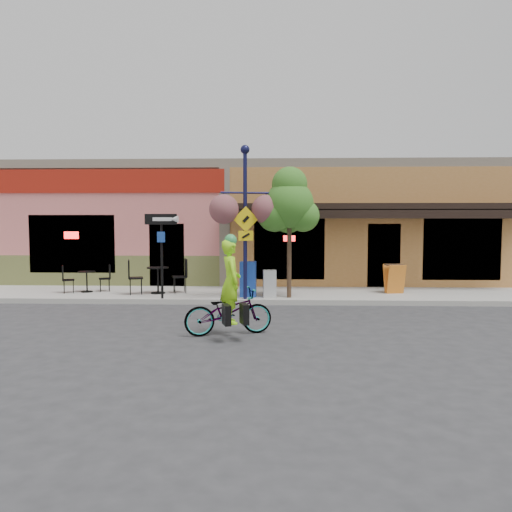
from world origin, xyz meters
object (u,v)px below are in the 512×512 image
at_px(building, 258,224).
at_px(lamp_post, 245,222).
at_px(bicycle, 228,312).
at_px(street_tree, 289,232).
at_px(one_way_sign, 162,256).
at_px(newspaper_box_grey, 270,284).
at_px(cyclist_rider, 231,293).
at_px(newspaper_box_blue, 248,279).

xyz_separation_m(building, lamp_post, (-0.14, -6.83, 0.10)).
xyz_separation_m(bicycle, street_tree, (1.40, 4.21, 1.59)).
bearing_deg(bicycle, building, -18.96).
height_order(one_way_sign, street_tree, street_tree).
bearing_deg(bicycle, newspaper_box_grey, -28.41).
distance_m(building, cyclist_rider, 10.83).
height_order(newspaper_box_blue, street_tree, street_tree).
relative_size(one_way_sign, newspaper_box_blue, 2.35).
bearing_deg(newspaper_box_blue, street_tree, -5.20).
relative_size(cyclist_rider, street_tree, 0.46).
xyz_separation_m(lamp_post, street_tree, (1.27, 0.31, -0.27)).
distance_m(lamp_post, street_tree, 1.34).
bearing_deg(building, cyclist_rider, -91.16).
xyz_separation_m(building, street_tree, (1.13, -6.53, -0.17)).
relative_size(one_way_sign, newspaper_box_grey, 3.06).
distance_m(lamp_post, newspaper_box_grey, 1.97).
relative_size(cyclist_rider, newspaper_box_grey, 2.20).
xyz_separation_m(one_way_sign, newspaper_box_blue, (2.46, 0.48, -0.70)).
relative_size(cyclist_rider, lamp_post, 0.40).
bearing_deg(newspaper_box_blue, bicycle, -90.46).
height_order(building, bicycle, building).
relative_size(bicycle, newspaper_box_grey, 2.33).
bearing_deg(one_way_sign, street_tree, 7.64).
bearing_deg(lamp_post, building, 76.54).
bearing_deg(street_tree, cyclist_rider, -107.74).
xyz_separation_m(newspaper_box_blue, street_tree, (1.21, -0.15, 1.41)).
xyz_separation_m(one_way_sign, newspaper_box_grey, (3.10, 0.40, -0.82)).
xyz_separation_m(cyclist_rider, lamp_post, (0.08, 3.91, 1.47)).
distance_m(building, street_tree, 6.63).
height_order(cyclist_rider, newspaper_box_grey, cyclist_rider).
xyz_separation_m(newspaper_box_blue, newspaper_box_grey, (0.64, -0.08, -0.12)).
bearing_deg(street_tree, bicycle, -108.35).
relative_size(lamp_post, street_tree, 1.14).
xyz_separation_m(lamp_post, one_way_sign, (-2.41, -0.02, -0.98)).
bearing_deg(cyclist_rider, newspaper_box_blue, -19.31).
height_order(newspaper_box_blue, newspaper_box_grey, newspaper_box_blue).
bearing_deg(lamp_post, newspaper_box_grey, 16.29).
bearing_deg(cyclist_rider, one_way_sign, 13.39).
bearing_deg(one_way_sign, cyclist_rider, -56.47).
distance_m(building, newspaper_box_blue, 6.57).
distance_m(lamp_post, newspaper_box_blue, 1.74).
bearing_deg(newspaper_box_grey, lamp_post, -156.62).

